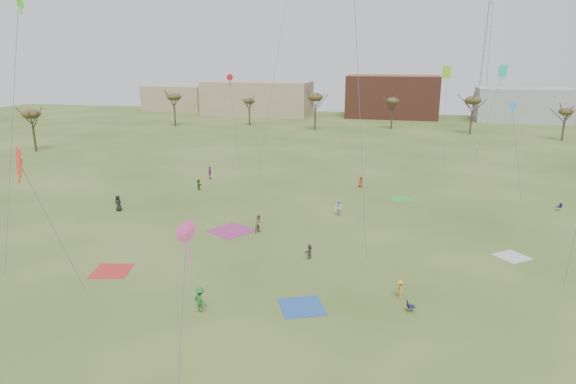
% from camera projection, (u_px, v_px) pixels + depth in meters
% --- Properties ---
extents(ground, '(260.00, 260.00, 0.00)m').
position_uv_depth(ground, '(248.00, 310.00, 35.13)').
color(ground, '#2F4B17').
rests_on(ground, ground).
extents(flyer_near_center, '(1.35, 1.14, 1.82)m').
position_uv_depth(flyer_near_center, '(200.00, 300.00, 34.72)').
color(flyer_near_center, '#246B23').
rests_on(flyer_near_center, ground).
extents(spectator_fore_b, '(1.07, 1.17, 1.95)m').
position_uv_depth(spectator_fore_b, '(259.00, 223.00, 50.33)').
color(spectator_fore_b, '#867C55').
rests_on(spectator_fore_b, ground).
extents(spectator_fore_c, '(0.73, 1.34, 1.38)m').
position_uv_depth(spectator_fore_c, '(309.00, 251.00, 43.88)').
color(spectator_fore_c, brown).
rests_on(spectator_fore_c, ground).
extents(flyer_mid_a, '(0.92, 0.61, 1.87)m').
position_uv_depth(flyer_mid_a, '(118.00, 203.00, 57.39)').
color(flyer_mid_a, black).
rests_on(flyer_mid_a, ground).
extents(flyer_mid_b, '(0.70, 1.02, 1.46)m').
position_uv_depth(flyer_mid_b, '(400.00, 289.00, 36.68)').
color(flyer_mid_b, orange).
rests_on(flyer_mid_b, ground).
extents(spectator_mid_d, '(0.75, 1.20, 1.91)m').
position_uv_depth(spectator_mid_d, '(210.00, 173.00, 72.19)').
color(spectator_mid_d, '#863878').
rests_on(spectator_mid_d, ground).
extents(spectator_mid_e, '(1.16, 1.14, 1.89)m').
position_uv_depth(spectator_mid_e, '(338.00, 208.00, 55.57)').
color(spectator_mid_e, silver).
rests_on(spectator_mid_e, ground).
extents(flyer_far_a, '(1.26, 1.33, 1.50)m').
position_uv_depth(flyer_far_a, '(199.00, 185.00, 66.39)').
color(flyer_far_a, '#257126').
rests_on(flyer_far_a, ground).
extents(flyer_far_b, '(0.87, 0.81, 1.50)m').
position_uv_depth(flyer_far_b, '(361.00, 182.00, 67.82)').
color(flyer_far_b, '#A42D1C').
rests_on(flyer_far_b, ground).
extents(blanket_red, '(3.64, 3.64, 0.03)m').
position_uv_depth(blanket_red, '(112.00, 271.00, 41.48)').
color(blanket_red, red).
rests_on(blanket_red, ground).
extents(blanket_blue, '(4.06, 4.06, 0.03)m').
position_uv_depth(blanket_blue, '(302.00, 307.00, 35.55)').
color(blanket_blue, '#2452A0').
rests_on(blanket_blue, ground).
extents(blanket_cream, '(3.51, 3.51, 0.03)m').
position_uv_depth(blanket_cream, '(512.00, 257.00, 44.43)').
color(blanket_cream, beige).
rests_on(blanket_cream, ground).
extents(blanket_plum, '(5.24, 5.24, 0.03)m').
position_uv_depth(blanket_plum, '(231.00, 231.00, 51.02)').
color(blanket_plum, '#942D6F').
rests_on(blanket_plum, ground).
extents(blanket_olive, '(3.28, 3.28, 0.03)m').
position_uv_depth(blanket_olive, '(401.00, 199.00, 62.46)').
color(blanket_olive, green).
rests_on(blanket_olive, ground).
extents(camp_chair_center, '(0.66, 0.62, 0.87)m').
position_uv_depth(camp_chair_center, '(410.00, 308.00, 34.80)').
color(camp_chair_center, '#131534').
rests_on(camp_chair_center, ground).
extents(camp_chair_right, '(0.68, 0.65, 0.87)m').
position_uv_depth(camp_chair_right, '(559.00, 208.00, 57.64)').
color(camp_chair_right, '#121433').
rests_on(camp_chair_right, ground).
extents(kites_aloft, '(69.08, 61.72, 27.79)m').
position_uv_depth(kites_aloft, '(327.00, 14.00, 48.26)').
color(kites_aloft, red).
rests_on(kites_aloft, ground).
extents(tree_line, '(117.44, 49.32, 8.91)m').
position_uv_depth(tree_line, '(349.00, 105.00, 107.96)').
color(tree_line, '#3A2B1E').
rests_on(tree_line, ground).
extents(building_tan, '(32.00, 14.00, 10.00)m').
position_uv_depth(building_tan, '(257.00, 99.00, 149.52)').
color(building_tan, '#937F60').
rests_on(building_tan, ground).
extents(building_brick, '(26.00, 16.00, 12.00)m').
position_uv_depth(building_brick, '(393.00, 96.00, 144.70)').
color(building_brick, brown).
rests_on(building_brick, ground).
extents(building_grey, '(24.00, 12.00, 9.00)m').
position_uv_depth(building_grey, '(522.00, 105.00, 135.15)').
color(building_grey, gray).
rests_on(building_grey, ground).
extents(building_tan_west, '(20.00, 12.00, 8.00)m').
position_uv_depth(building_tan_west, '(177.00, 98.00, 163.25)').
color(building_tan_west, '#937F60').
rests_on(building_tan_west, ground).
extents(radio_tower, '(1.51, 1.72, 41.00)m').
position_uv_depth(radio_tower, '(486.00, 50.00, 140.10)').
color(radio_tower, '#9EA3A8').
rests_on(radio_tower, ground).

